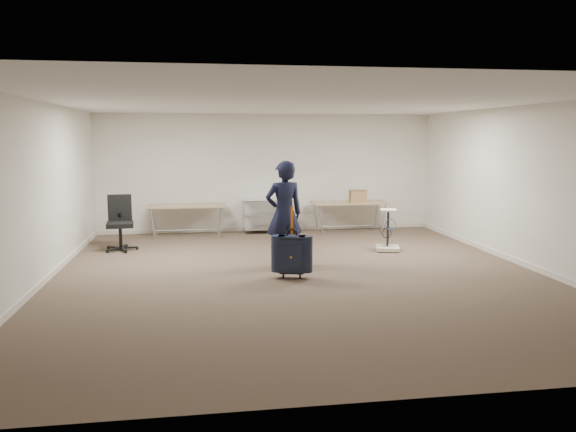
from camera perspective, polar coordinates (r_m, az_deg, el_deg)
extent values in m
plane|color=#423628|center=(9.29, 1.15, -6.01)|extent=(9.00, 9.00, 0.00)
plane|color=beige|center=(13.50, -2.13, 4.40)|extent=(8.00, 0.00, 8.00)
plane|color=beige|center=(4.72, 10.63, -2.51)|extent=(8.00, 0.00, 8.00)
plane|color=beige|center=(9.25, -24.06, 2.04)|extent=(0.00, 9.00, 9.00)
plane|color=beige|center=(10.51, 23.22, 2.72)|extent=(0.00, 9.00, 9.00)
plane|color=white|center=(9.03, 1.20, 11.50)|extent=(8.00, 8.00, 0.00)
cube|color=silver|center=(13.64, -2.10, -1.28)|extent=(8.00, 0.02, 0.10)
cube|color=silver|center=(9.47, -23.53, -6.11)|extent=(0.02, 9.00, 0.10)
cube|color=silver|center=(10.70, 22.78, -4.49)|extent=(0.02, 9.00, 0.10)
cube|color=#99845D|center=(12.93, -10.23, 1.05)|extent=(1.80, 0.75, 0.03)
cylinder|color=#969A9E|center=(13.00, -10.16, -1.41)|extent=(1.50, 0.02, 0.02)
cylinder|color=#969A9E|center=(12.72, -13.60, -0.82)|extent=(0.13, 0.04, 0.69)
cylinder|color=#969A9E|center=(12.68, -6.83, -0.68)|extent=(0.13, 0.04, 0.69)
cylinder|color=#969A9E|center=(13.31, -13.38, -0.43)|extent=(0.13, 0.04, 0.69)
cylinder|color=#969A9E|center=(13.27, -6.92, -0.29)|extent=(0.13, 0.04, 0.69)
cube|color=#99845D|center=(13.38, 6.27, 1.36)|extent=(1.80, 0.75, 0.03)
cylinder|color=#969A9E|center=(13.45, 6.24, -1.02)|extent=(1.50, 0.02, 0.02)
cylinder|color=#969A9E|center=(12.96, 3.39, -0.45)|extent=(0.13, 0.04, 0.69)
cylinder|color=#969A9E|center=(13.35, 9.69, -0.30)|extent=(0.13, 0.04, 0.69)
cylinder|color=#969A9E|center=(13.54, 2.86, -0.08)|extent=(0.13, 0.04, 0.69)
cylinder|color=#969A9E|center=(13.92, 8.92, 0.06)|extent=(0.13, 0.04, 0.69)
cylinder|color=silver|center=(13.02, -4.46, -0.18)|extent=(0.02, 0.02, 0.80)
cylinder|color=silver|center=(13.16, 0.75, -0.07)|extent=(0.02, 0.02, 0.80)
cylinder|color=silver|center=(13.47, -4.61, 0.09)|extent=(0.02, 0.02, 0.80)
cylinder|color=silver|center=(13.60, 0.44, 0.20)|extent=(0.02, 0.02, 0.80)
cube|color=silver|center=(13.35, -1.95, -1.26)|extent=(1.20, 0.45, 0.02)
cube|color=silver|center=(13.29, -1.96, 0.22)|extent=(1.20, 0.45, 0.02)
cube|color=silver|center=(13.25, -1.97, 1.64)|extent=(1.20, 0.45, 0.01)
imported|color=black|center=(9.79, -0.41, 0.23)|extent=(0.75, 0.56, 1.85)
cube|color=black|center=(8.99, 0.39, -3.85)|extent=(0.47, 0.34, 0.58)
cube|color=black|center=(9.08, 0.40, -5.73)|extent=(0.41, 0.26, 0.03)
cylinder|color=black|center=(9.08, -0.46, -6.08)|extent=(0.05, 0.08, 0.08)
cylinder|color=black|center=(9.06, 1.24, -6.12)|extent=(0.05, 0.08, 0.08)
torus|color=black|center=(8.93, 0.39, -1.81)|extent=(0.18, 0.07, 0.18)
cube|color=orange|center=(8.92, 0.40, -0.44)|extent=(0.04, 0.02, 0.45)
cylinder|color=black|center=(11.74, -16.61, -3.13)|extent=(0.67, 0.67, 0.10)
cylinder|color=black|center=(11.70, -16.65, -2.03)|extent=(0.07, 0.07, 0.45)
cube|color=black|center=(11.66, -16.70, -0.84)|extent=(0.56, 0.56, 0.09)
cube|color=black|center=(11.86, -16.72, 0.83)|extent=(0.47, 0.12, 0.54)
cube|color=silver|center=(11.39, 10.08, -3.23)|extent=(0.56, 0.56, 0.07)
cylinder|color=black|center=(11.17, 9.49, -3.63)|extent=(0.05, 0.05, 0.04)
cylinder|color=black|center=(11.36, 10.05, -1.21)|extent=(0.05, 0.05, 0.73)
cube|color=silver|center=(11.27, 10.17, 0.58)|extent=(0.38, 0.35, 0.04)
torus|color=blue|center=(11.25, 10.48, -0.84)|extent=(0.25, 0.15, 0.22)
cube|color=olive|center=(13.32, 7.10, 2.02)|extent=(0.39, 0.30, 0.29)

